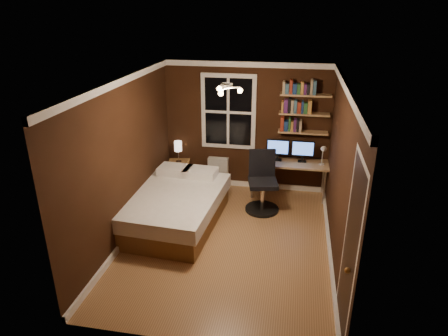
% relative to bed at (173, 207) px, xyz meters
% --- Properties ---
extents(floor, '(4.20, 4.20, 0.00)m').
position_rel_bed_xyz_m(floor, '(1.00, -0.39, -0.30)').
color(floor, brown).
rests_on(floor, ground).
extents(wall_back, '(3.20, 0.04, 2.50)m').
position_rel_bed_xyz_m(wall_back, '(1.00, 1.71, 0.95)').
color(wall_back, black).
rests_on(wall_back, ground).
extents(wall_left, '(0.04, 4.20, 2.50)m').
position_rel_bed_xyz_m(wall_left, '(-0.60, -0.39, 0.95)').
color(wall_left, black).
rests_on(wall_left, ground).
extents(wall_right, '(0.04, 4.20, 2.50)m').
position_rel_bed_xyz_m(wall_right, '(2.60, -0.39, 0.95)').
color(wall_right, black).
rests_on(wall_right, ground).
extents(ceiling, '(3.20, 4.20, 0.02)m').
position_rel_bed_xyz_m(ceiling, '(1.00, -0.39, 2.20)').
color(ceiling, white).
rests_on(ceiling, wall_back).
extents(window, '(1.06, 0.06, 1.46)m').
position_rel_bed_xyz_m(window, '(0.65, 1.67, 1.25)').
color(window, white).
rests_on(window, wall_back).
extents(door, '(0.03, 0.82, 2.05)m').
position_rel_bed_xyz_m(door, '(2.59, -1.94, 0.72)').
color(door, black).
rests_on(door, ground).
extents(door_knob, '(0.06, 0.06, 0.06)m').
position_rel_bed_xyz_m(door_knob, '(2.55, -2.24, 0.70)').
color(door_knob, '#B6803D').
rests_on(door_knob, door).
extents(ceiling_fixture, '(0.44, 0.44, 0.18)m').
position_rel_bed_xyz_m(ceiling_fixture, '(1.00, -0.49, 2.10)').
color(ceiling_fixture, beige).
rests_on(ceiling_fixture, ceiling).
extents(bookshelf_lower, '(0.92, 0.22, 0.03)m').
position_rel_bed_xyz_m(bookshelf_lower, '(2.08, 1.59, 0.95)').
color(bookshelf_lower, '#AA8452').
rests_on(bookshelf_lower, wall_back).
extents(books_row_lower, '(0.42, 0.16, 0.23)m').
position_rel_bed_xyz_m(books_row_lower, '(2.08, 1.59, 1.08)').
color(books_row_lower, maroon).
rests_on(books_row_lower, bookshelf_lower).
extents(bookshelf_middle, '(0.92, 0.22, 0.03)m').
position_rel_bed_xyz_m(bookshelf_middle, '(2.08, 1.59, 1.30)').
color(bookshelf_middle, '#AA8452').
rests_on(bookshelf_middle, wall_back).
extents(books_row_middle, '(0.54, 0.16, 0.23)m').
position_rel_bed_xyz_m(books_row_middle, '(2.08, 1.59, 1.43)').
color(books_row_middle, navy).
rests_on(books_row_middle, bookshelf_middle).
extents(bookshelf_upper, '(0.92, 0.22, 0.03)m').
position_rel_bed_xyz_m(bookshelf_upper, '(2.08, 1.59, 1.65)').
color(bookshelf_upper, '#AA8452').
rests_on(bookshelf_upper, wall_back).
extents(books_row_upper, '(0.60, 0.16, 0.23)m').
position_rel_bed_xyz_m(books_row_upper, '(2.08, 1.59, 1.78)').
color(books_row_upper, '#275C28').
rests_on(books_row_upper, bookshelf_upper).
extents(bed, '(1.65, 2.19, 0.71)m').
position_rel_bed_xyz_m(bed, '(0.00, 0.00, 0.00)').
color(bed, brown).
rests_on(bed, ground).
extents(nightstand, '(0.49, 0.49, 0.53)m').
position_rel_bed_xyz_m(nightstand, '(-0.33, 1.46, -0.04)').
color(nightstand, brown).
rests_on(nightstand, ground).
extents(bedside_lamp, '(0.15, 0.15, 0.44)m').
position_rel_bed_xyz_m(bedside_lamp, '(-0.33, 1.46, 0.44)').
color(bedside_lamp, white).
rests_on(bedside_lamp, nightstand).
extents(radiator, '(0.41, 0.14, 0.61)m').
position_rel_bed_xyz_m(radiator, '(0.46, 1.60, 0.00)').
color(radiator, beige).
rests_on(radiator, ground).
extents(desk, '(1.46, 0.55, 0.70)m').
position_rel_bed_xyz_m(desk, '(1.87, 1.41, 0.33)').
color(desk, '#AA8452').
rests_on(desk, ground).
extents(monitor_left, '(0.43, 0.12, 0.42)m').
position_rel_bed_xyz_m(monitor_left, '(1.64, 1.49, 0.60)').
color(monitor_left, black).
rests_on(monitor_left, desk).
extents(monitor_right, '(0.43, 0.12, 0.42)m').
position_rel_bed_xyz_m(monitor_right, '(2.10, 1.49, 0.60)').
color(monitor_right, black).
rests_on(monitor_right, desk).
extents(desk_lamp, '(0.14, 0.32, 0.44)m').
position_rel_bed_xyz_m(desk_lamp, '(2.46, 1.32, 0.61)').
color(desk_lamp, silver).
rests_on(desk_lamp, desk).
extents(office_chair, '(0.60, 0.60, 1.10)m').
position_rel_bed_xyz_m(office_chair, '(1.43, 0.76, 0.13)').
color(office_chair, black).
rests_on(office_chair, ground).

